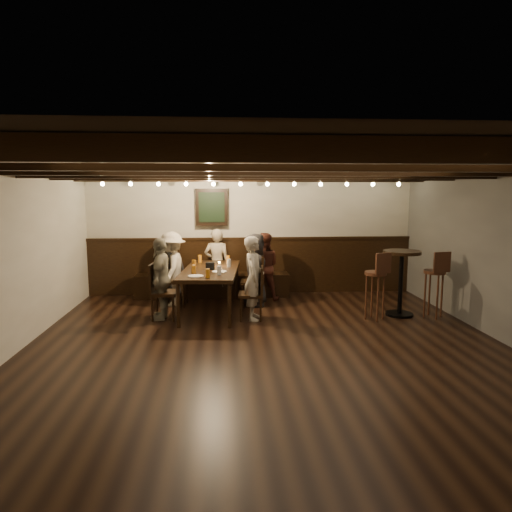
{
  "coord_description": "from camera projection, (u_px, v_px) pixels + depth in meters",
  "views": [
    {
      "loc": [
        -0.59,
        -5.64,
        2.07
      ],
      "look_at": [
        -0.08,
        1.3,
        1.07
      ],
      "focal_mm": 32.0,
      "sensor_mm": 36.0,
      "label": 1
    }
  ],
  "objects": [
    {
      "name": "chair_right_far",
      "position": [
        252.0,
        303.0,
        7.38
      ],
      "size": [
        0.43,
        0.43,
        0.86
      ],
      "rotation": [
        0.0,
        0.0,
        1.48
      ],
      "color": "black",
      "rests_on": "floor"
    },
    {
      "name": "dining_table",
      "position": [
        211.0,
        272.0,
        7.78
      ],
      "size": [
        1.07,
        2.07,
        0.75
      ],
      "rotation": [
        0.0,
        0.0,
        -0.09
      ],
      "color": "black",
      "rests_on": "floor"
    },
    {
      "name": "condiment_caddy",
      "position": [
        210.0,
        266.0,
        7.71
      ],
      "size": [
        0.15,
        0.1,
        0.12
      ],
      "primitive_type": "cube",
      "color": "black",
      "rests_on": "dining_table"
    },
    {
      "name": "pint_b",
      "position": [
        228.0,
        259.0,
        8.4
      ],
      "size": [
        0.07,
        0.07,
        0.14
      ],
      "primitive_type": "cylinder",
      "color": "#BF7219",
      "rests_on": "dining_table"
    },
    {
      "name": "candle",
      "position": [
        219.0,
        265.0,
        8.06
      ],
      "size": [
        0.05,
        0.05,
        0.05
      ],
      "primitive_type": "cylinder",
      "color": "beige",
      "rests_on": "dining_table"
    },
    {
      "name": "pint_f",
      "position": [
        219.0,
        271.0,
        7.21
      ],
      "size": [
        0.07,
        0.07,
        0.14
      ],
      "primitive_type": "cylinder",
      "color": "silver",
      "rests_on": "dining_table"
    },
    {
      "name": "bar_stool_right",
      "position": [
        434.0,
        293.0,
        7.46
      ],
      "size": [
        0.36,
        0.38,
        1.11
      ],
      "rotation": [
        0.0,
        0.0,
        0.22
      ],
      "color": "#3A1E12",
      "rests_on": "floor"
    },
    {
      "name": "person_left_far",
      "position": [
        161.0,
        279.0,
        7.35
      ],
      "size": [
        0.39,
        0.81,
        1.33
      ],
      "primitive_type": "imported",
      "rotation": [
        0.0,
        0.0,
        -1.66
      ],
      "color": "gray",
      "rests_on": "floor"
    },
    {
      "name": "person_bench_centre",
      "position": [
        217.0,
        263.0,
        8.82
      ],
      "size": [
        0.52,
        0.37,
        1.35
      ],
      "primitive_type": "imported",
      "rotation": [
        0.0,
        0.0,
        3.05
      ],
      "color": "#9F947F",
      "rests_on": "floor"
    },
    {
      "name": "pint_e",
      "position": [
        194.0,
        269.0,
        7.31
      ],
      "size": [
        0.07,
        0.07,
        0.14
      ],
      "primitive_type": "cylinder",
      "color": "#BF7219",
      "rests_on": "dining_table"
    },
    {
      "name": "room",
      "position": [
        240.0,
        249.0,
        7.92
      ],
      "size": [
        7.0,
        7.0,
        7.0
      ],
      "color": "black",
      "rests_on": "ground"
    },
    {
      "name": "person_bench_right",
      "position": [
        263.0,
        267.0,
        8.66
      ],
      "size": [
        0.67,
        0.54,
        1.28
      ],
      "primitive_type": "imported",
      "rotation": [
        0.0,
        0.0,
        3.05
      ],
      "color": "#52261C",
      "rests_on": "floor"
    },
    {
      "name": "chair_left_near",
      "position": [
        174.0,
        289.0,
        8.29
      ],
      "size": [
        0.47,
        0.47,
        0.95
      ],
      "rotation": [
        0.0,
        0.0,
        -1.66
      ],
      "color": "black",
      "rests_on": "floor"
    },
    {
      "name": "pint_d",
      "position": [
        229.0,
        263.0,
        7.95
      ],
      "size": [
        0.07,
        0.07,
        0.14
      ],
      "primitive_type": "cylinder",
      "color": "silver",
      "rests_on": "dining_table"
    },
    {
      "name": "bar_stool_left",
      "position": [
        375.0,
        295.0,
        7.34
      ],
      "size": [
        0.39,
        0.4,
        1.11
      ],
      "rotation": [
        0.0,
        0.0,
        0.41
      ],
      "color": "#3A1E12",
      "rests_on": "floor"
    },
    {
      "name": "plate_far",
      "position": [
        219.0,
        272.0,
        7.47
      ],
      "size": [
        0.24,
        0.24,
        0.01
      ],
      "primitive_type": "cylinder",
      "color": "white",
      "rests_on": "dining_table"
    },
    {
      "name": "pint_c",
      "position": [
        194.0,
        264.0,
        7.86
      ],
      "size": [
        0.07,
        0.07,
        0.14
      ],
      "primitive_type": "cylinder",
      "color": "#BF7219",
      "rests_on": "dining_table"
    },
    {
      "name": "high_top_table",
      "position": [
        401.0,
        273.0,
        7.54
      ],
      "size": [
        0.62,
        0.62,
        1.09
      ],
      "color": "black",
      "rests_on": "floor"
    },
    {
      "name": "chair_left_far",
      "position": [
        164.0,
        302.0,
        7.4
      ],
      "size": [
        0.45,
        0.45,
        0.91
      ],
      "rotation": [
        0.0,
        0.0,
        -1.66
      ],
      "color": "black",
      "rests_on": "floor"
    },
    {
      "name": "person_bench_left",
      "position": [
        169.0,
        267.0,
        8.69
      ],
      "size": [
        0.65,
        0.46,
        1.27
      ],
      "primitive_type": "imported",
      "rotation": [
        0.0,
        0.0,
        3.05
      ],
      "color": "#262629",
      "rests_on": "floor"
    },
    {
      "name": "pint_g",
      "position": [
        208.0,
        273.0,
        6.96
      ],
      "size": [
        0.07,
        0.07,
        0.14
      ],
      "primitive_type": "cylinder",
      "color": "#BF7219",
      "rests_on": "dining_table"
    },
    {
      "name": "plate_near",
      "position": [
        196.0,
        276.0,
        7.08
      ],
      "size": [
        0.24,
        0.24,
        0.01
      ],
      "primitive_type": "cylinder",
      "color": "white",
      "rests_on": "dining_table"
    },
    {
      "name": "person_left_near",
      "position": [
        172.0,
        269.0,
        8.24
      ],
      "size": [
        0.57,
        0.91,
        1.34
      ],
      "primitive_type": "imported",
      "rotation": [
        0.0,
        0.0,
        -1.66
      ],
      "color": "#BAB09D",
      "rests_on": "floor"
    },
    {
      "name": "chair_right_near",
      "position": [
        253.0,
        290.0,
        8.27
      ],
      "size": [
        0.45,
        0.45,
        0.91
      ],
      "rotation": [
        0.0,
        0.0,
        1.48
      ],
      "color": "black",
      "rests_on": "floor"
    },
    {
      "name": "person_right_far",
      "position": [
        254.0,
        278.0,
        7.32
      ],
      "size": [
        0.37,
        0.52,
        1.35
      ],
      "primitive_type": "imported",
      "rotation": [
        0.0,
        0.0,
        1.48
      ],
      "color": "#AFA794",
      "rests_on": "floor"
    },
    {
      "name": "pint_a",
      "position": [
        200.0,
        259.0,
        8.45
      ],
      "size": [
        0.07,
        0.07,
        0.14
      ],
      "primitive_type": "cylinder",
      "color": "#BF7219",
      "rests_on": "dining_table"
    },
    {
      "name": "person_right_near",
      "position": [
        255.0,
        270.0,
        8.21
      ],
      "size": [
        0.47,
        0.68,
        1.31
      ],
      "primitive_type": "imported",
      "rotation": [
        0.0,
        0.0,
        1.48
      ],
      "color": "#242326",
      "rests_on": "floor"
    }
  ]
}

